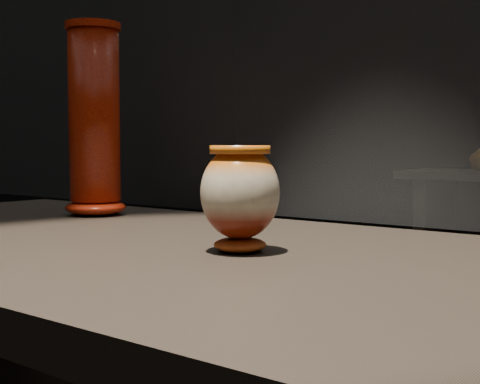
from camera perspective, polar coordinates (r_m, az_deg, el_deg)
name	(u,v)px	position (r m, az deg, el deg)	size (l,w,h in m)	color
main_vase	(240,194)	(0.96, 0.00, -0.17)	(0.15, 0.15, 0.15)	maroon
tall_vase	(94,123)	(1.51, -12.32, 5.78)	(0.18, 0.18, 0.42)	red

